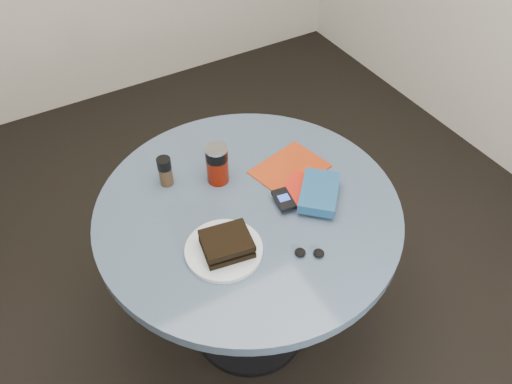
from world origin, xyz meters
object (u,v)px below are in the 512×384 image
soda_can (217,164)px  mp3_player (284,199)px  pepper_grinder (165,171)px  sandwich (227,244)px  headphones (309,253)px  table (249,238)px  red_book (299,190)px  plate (224,250)px  magazine (290,169)px  novel (319,192)px

soda_can → mp3_player: 0.25m
pepper_grinder → sandwich: bearing=-83.9°
mp3_player → headphones: size_ratio=1.08×
table → red_book: (0.18, -0.03, 0.17)m
table → soda_can: 0.28m
red_book → mp3_player: 0.08m
plate → soda_can: bearing=66.0°
table → soda_can: (-0.03, 0.16, 0.23)m
table → plate: plate is taller
soda_can → headphones: size_ratio=1.54×
magazine → mp3_player: mp3_player is taller
soda_can → pepper_grinder: bearing=155.3°
sandwich → novel: (0.36, 0.04, -0.01)m
magazine → table: bearing=-172.9°
novel → pepper_grinder: bearing=93.8°
headphones → magazine: bearing=66.0°
sandwich → headphones: size_ratio=1.73×
magazine → novel: (0.00, -0.17, 0.03)m
soda_can → red_book: bearing=-42.4°
table → red_book: bearing=-9.3°
soda_can → mp3_player: (0.13, -0.21, -0.05)m
mp3_player → magazine: bearing=50.2°
mp3_player → headphones: bearing=-101.4°
pepper_grinder → mp3_player: (0.29, -0.28, -0.03)m
mp3_player → plate: bearing=-164.2°
sandwich → magazine: sandwich is taller
red_book → table: bearing=138.8°
mp3_player → headphones: mp3_player is taller
soda_can → table: bearing=-80.2°
table → mp3_player: bearing=-27.3°
plate → pepper_grinder: 0.36m
plate → red_book: (0.33, 0.10, 0.00)m
red_book → headphones: (-0.12, -0.23, -0.00)m
table → pepper_grinder: (-0.19, 0.23, 0.22)m
headphones → pepper_grinder: bearing=116.4°
sandwich → magazine: bearing=30.5°
pepper_grinder → headphones: (0.25, -0.50, -0.05)m
plate → table: bearing=39.2°
table → pepper_grinder: bearing=128.7°
soda_can → magazine: size_ratio=0.58×
soda_can → mp3_player: size_ratio=1.43×
sandwich → red_book: (0.32, 0.10, -0.03)m
magazine → red_book: size_ratio=1.58×
mp3_player → red_book: bearing=17.5°
table → novel: bearing=-23.1°
sandwich → red_book: sandwich is taller
table → mp3_player: 0.22m
soda_can → pepper_grinder: 0.17m
plate → sandwich: bearing=-42.9°
pepper_grinder → plate: bearing=-85.0°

